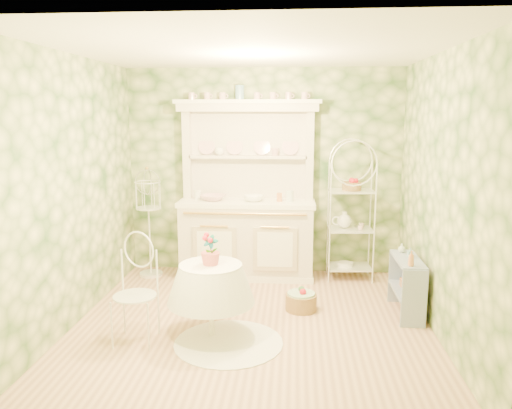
# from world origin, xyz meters

# --- Properties ---
(floor) EXTENTS (3.60, 3.60, 0.00)m
(floor) POSITION_xyz_m (0.00, 0.00, 0.00)
(floor) COLOR tan
(floor) RESTS_ON ground
(ceiling) EXTENTS (3.60, 3.60, 0.00)m
(ceiling) POSITION_xyz_m (0.00, 0.00, 2.70)
(ceiling) COLOR white
(ceiling) RESTS_ON floor
(wall_left) EXTENTS (3.60, 3.60, 0.00)m
(wall_left) POSITION_xyz_m (-1.80, 0.00, 1.35)
(wall_left) COLOR beige
(wall_left) RESTS_ON floor
(wall_right) EXTENTS (3.60, 3.60, 0.00)m
(wall_right) POSITION_xyz_m (1.80, 0.00, 1.35)
(wall_right) COLOR beige
(wall_right) RESTS_ON floor
(wall_back) EXTENTS (3.60, 3.60, 0.00)m
(wall_back) POSITION_xyz_m (0.00, 1.80, 1.35)
(wall_back) COLOR beige
(wall_back) RESTS_ON floor
(wall_front) EXTENTS (3.60, 3.60, 0.00)m
(wall_front) POSITION_xyz_m (0.00, -1.80, 1.35)
(wall_front) COLOR beige
(wall_front) RESTS_ON floor
(kitchen_dresser) EXTENTS (1.87, 0.61, 2.29)m
(kitchen_dresser) POSITION_xyz_m (-0.20, 1.52, 1.15)
(kitchen_dresser) COLOR silver
(kitchen_dresser) RESTS_ON floor
(bakers_rack) EXTENTS (0.57, 0.42, 1.74)m
(bakers_rack) POSITION_xyz_m (1.13, 1.55, 0.87)
(bakers_rack) COLOR white
(bakers_rack) RESTS_ON floor
(side_shelf) EXTENTS (0.32, 0.71, 0.59)m
(side_shelf) POSITION_xyz_m (1.62, 0.39, 0.30)
(side_shelf) COLOR #8A99BB
(side_shelf) RESTS_ON floor
(round_table) EXTENTS (0.85, 0.85, 0.77)m
(round_table) POSITION_xyz_m (-0.37, -0.30, 0.39)
(round_table) COLOR white
(round_table) RESTS_ON floor
(cafe_chair) EXTENTS (0.57, 0.57, 0.96)m
(cafe_chair) POSITION_xyz_m (-1.05, -0.48, 0.48)
(cafe_chair) COLOR white
(cafe_chair) RESTS_ON floor
(birdcage_stand) EXTENTS (0.35, 0.35, 1.46)m
(birdcage_stand) POSITION_xyz_m (-1.47, 1.44, 0.73)
(birdcage_stand) COLOR white
(birdcage_stand) RESTS_ON floor
(floor_basket) EXTENTS (0.40, 0.40, 0.20)m
(floor_basket) POSITION_xyz_m (0.50, 0.40, 0.10)
(floor_basket) COLOR olive
(floor_basket) RESTS_ON floor
(lace_rug) EXTENTS (1.28, 1.28, 0.01)m
(lace_rug) POSITION_xyz_m (-0.18, -0.45, 0.00)
(lace_rug) COLOR white
(lace_rug) RESTS_ON floor
(bowl_floral) EXTENTS (0.39, 0.39, 0.08)m
(bowl_floral) POSITION_xyz_m (-0.64, 1.50, 1.02)
(bowl_floral) COLOR white
(bowl_floral) RESTS_ON kitchen_dresser
(bowl_white) EXTENTS (0.27, 0.27, 0.08)m
(bowl_white) POSITION_xyz_m (-0.11, 1.49, 1.02)
(bowl_white) COLOR white
(bowl_white) RESTS_ON kitchen_dresser
(cup_left) EXTENTS (0.13, 0.13, 0.10)m
(cup_left) POSITION_xyz_m (-0.57, 1.68, 1.61)
(cup_left) COLOR white
(cup_left) RESTS_ON kitchen_dresser
(cup_right) EXTENTS (0.13, 0.13, 0.10)m
(cup_right) POSITION_xyz_m (0.16, 1.68, 1.61)
(cup_right) COLOR white
(cup_right) RESTS_ON kitchen_dresser
(potted_geranium) EXTENTS (0.17, 0.13, 0.29)m
(potted_geranium) POSITION_xyz_m (-0.36, -0.31, 0.85)
(potted_geranium) COLOR #3F7238
(potted_geranium) RESTS_ON round_table
(bottle_amber) EXTENTS (0.07, 0.07, 0.16)m
(bottle_amber) POSITION_xyz_m (1.58, 0.12, 0.68)
(bottle_amber) COLOR #CA7D46
(bottle_amber) RESTS_ON side_shelf
(bottle_blue) EXTENTS (0.06, 0.06, 0.11)m
(bottle_blue) POSITION_xyz_m (1.65, 0.44, 0.65)
(bottle_blue) COLOR #6E9DB8
(bottle_blue) RESTS_ON side_shelf
(bottle_glass) EXTENTS (0.11, 0.11, 0.10)m
(bottle_glass) POSITION_xyz_m (1.60, 0.63, 0.65)
(bottle_glass) COLOR silver
(bottle_glass) RESTS_ON side_shelf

